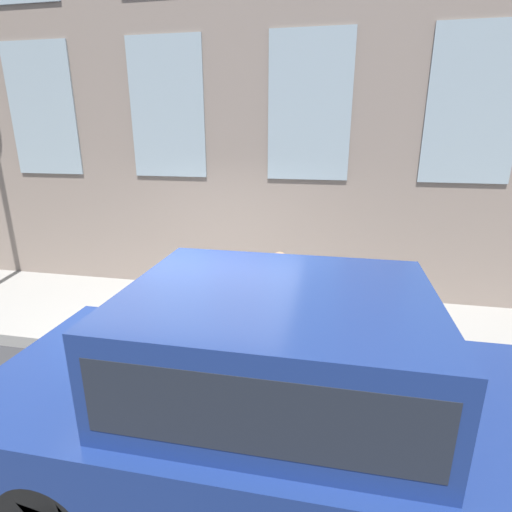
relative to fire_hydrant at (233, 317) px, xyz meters
The scene contains 5 objects.
ground_plane 0.80m from the fire_hydrant, 135.48° to the left, with size 80.00×80.00×0.00m, color #2D2D30.
sidewalk 0.98m from the fire_hydrant, 27.89° to the left, with size 2.34×60.00×0.18m.
fire_hydrant is the anchor object (origin of this frame).
person 0.71m from the fire_hydrant, 76.48° to the right, with size 0.31×0.20×1.28m.
parked_car_navy_near 2.12m from the fire_hydrant, 155.90° to the right, with size 2.05×4.73×1.79m.
Camera 1 is at (-4.20, -1.62, 2.92)m, focal length 28.00 mm.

